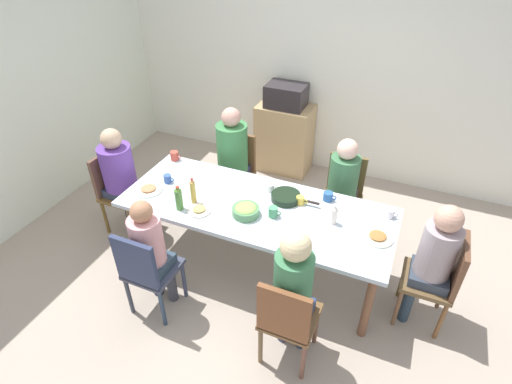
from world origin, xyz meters
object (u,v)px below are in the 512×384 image
Objects in this scene: person_4 at (232,152)px; chair_5 at (342,192)px; person_1 at (150,248)px; plate_1 at (294,236)px; chair_4 at (236,168)px; side_cabinet at (284,138)px; plate_0 at (378,237)px; bottle_0 at (193,191)px; cup_5 at (271,187)px; person_0 at (293,287)px; person_3 at (434,256)px; chair_1 at (146,269)px; plate_3 at (149,189)px; plate_2 at (199,210)px; bottle_1 at (179,198)px; bowl_0 at (246,210)px; microwave at (286,96)px; person_5 at (343,182)px; cup_1 at (175,156)px; cup_0 at (301,200)px; bottle_2 at (334,215)px; chair_3 at (440,277)px; person_2 at (119,172)px; chair_2 at (117,188)px; dining_table at (256,212)px; chair_0 at (287,319)px; cup_2 at (168,179)px; cup_6 at (273,212)px; serving_pan at (286,197)px; cup_4 at (328,196)px; cup_3 at (390,213)px.

chair_5 is (1.23, 0.09, -0.25)m from person_4.
person_1 is 5.52× the size of plate_1.
chair_4 is 1.00× the size of side_cabinet.
bottle_0 reaches higher than plate_0.
side_cabinet is at bearing 105.01° from cup_5.
person_0 reaches higher than person_3.
chair_1 is 1.33m from cup_5.
plate_2 is at bearing -8.42° from plate_3.
bottle_1 reaches higher than side_cabinet.
bowl_0 is at bearing 136.42° from person_0.
microwave is at bearing 85.39° from chair_1.
cup_1 is (-1.72, -0.36, 0.10)m from person_5.
cup_0 reaches higher than plate_2.
plate_1 is (-0.17, 0.50, 0.02)m from person_0.
bottle_1 is 1.27× the size of bottle_2.
plate_2 is 0.41m from bowl_0.
plate_0 is at bearing -178.84° from chair_3.
bowl_0 is at bearing -98.62° from cup_5.
person_2 is 0.58m from cup_1.
plate_1 is (2.05, -0.27, 0.26)m from chair_2.
person_5 is at bearing 120.63° from plate_0.
dining_table is 1.52m from person_2.
bottle_0 is (0.08, -0.94, 0.11)m from person_4.
chair_0 reaches higher than cup_5.
chair_5 is at bearing 90.00° from chair_0.
bottle_0 is at bearing -85.61° from chair_4.
person_5 reaches higher than chair_1.
person_4 reaches higher than chair_5.
cup_6 reaches higher than cup_2.
person_5 is (2.13, 0.76, -0.03)m from person_2.
chair_5 is 1.00× the size of side_cabinet.
chair_5 is 8.29× the size of cup_0.
person_0 is 6.07× the size of plate_1.
serving_pan is (-0.39, 1.05, 0.27)m from chair_0.
person_1 is 9.63× the size of cup_1.
person_0 reaches higher than person_2.
bowl_0 is 0.59m from bottle_1.
person_2 reaches higher than person_5.
cup_4 is (1.59, 0.52, 0.03)m from plate_3.
person_1 is (-1.23, 0.00, -0.08)m from person_0.
chair_0 is 0.71× the size of person_0.
plate_0 is (2.59, -0.01, 0.04)m from person_2.
bowl_0 is at bearing -174.36° from person_3.
bottle_0 is (0.57, -0.58, 0.08)m from cup_1.
person_4 is at bearing 128.63° from person_0.
cup_3 is at bearing 8.91° from cup_0.
bottle_0 reaches higher than dining_table.
bottle_2 is (0.48, -0.16, 0.06)m from serving_pan.
bottle_1 is at bearing -165.31° from bottle_2.
person_3 reaches higher than dining_table.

